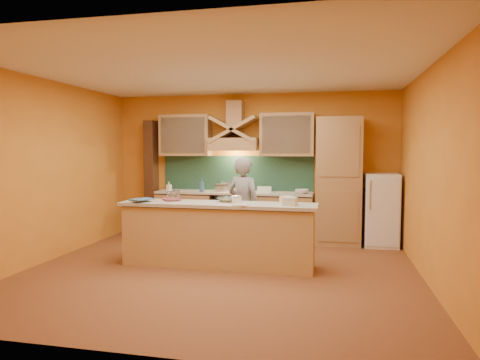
% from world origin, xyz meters
% --- Properties ---
extents(floor, '(5.50, 5.00, 0.01)m').
position_xyz_m(floor, '(0.00, 0.00, 0.00)').
color(floor, brown).
rests_on(floor, ground).
extents(ceiling, '(5.50, 5.00, 0.01)m').
position_xyz_m(ceiling, '(0.00, 0.00, 2.80)').
color(ceiling, white).
rests_on(ceiling, wall_back).
extents(wall_back, '(5.50, 0.02, 2.80)m').
position_xyz_m(wall_back, '(0.00, 2.50, 1.40)').
color(wall_back, orange).
rests_on(wall_back, floor).
extents(wall_front, '(5.50, 0.02, 2.80)m').
position_xyz_m(wall_front, '(0.00, -2.50, 1.40)').
color(wall_front, orange).
rests_on(wall_front, floor).
extents(wall_left, '(0.02, 5.00, 2.80)m').
position_xyz_m(wall_left, '(-2.75, 0.00, 1.40)').
color(wall_left, orange).
rests_on(wall_left, floor).
extents(wall_right, '(0.02, 5.00, 2.80)m').
position_xyz_m(wall_right, '(2.75, 0.00, 1.40)').
color(wall_right, orange).
rests_on(wall_right, floor).
extents(base_cabinet_left, '(1.10, 0.60, 0.86)m').
position_xyz_m(base_cabinet_left, '(-1.25, 2.20, 0.43)').
color(base_cabinet_left, '#AF8250').
rests_on(base_cabinet_left, floor).
extents(base_cabinet_right, '(1.10, 0.60, 0.86)m').
position_xyz_m(base_cabinet_right, '(0.65, 2.20, 0.43)').
color(base_cabinet_right, '#AF8250').
rests_on(base_cabinet_right, floor).
extents(counter_top, '(3.00, 0.62, 0.04)m').
position_xyz_m(counter_top, '(-0.30, 2.20, 0.90)').
color(counter_top, '#BDB4A0').
rests_on(counter_top, base_cabinet_left).
extents(stove, '(0.60, 0.58, 0.90)m').
position_xyz_m(stove, '(-0.30, 2.20, 0.45)').
color(stove, black).
rests_on(stove, floor).
extents(backsplash, '(3.00, 0.03, 0.70)m').
position_xyz_m(backsplash, '(-0.30, 2.48, 1.25)').
color(backsplash, '#1A3B2C').
rests_on(backsplash, wall_back).
extents(range_hood, '(0.92, 0.50, 0.24)m').
position_xyz_m(range_hood, '(-0.30, 2.25, 1.82)').
color(range_hood, '#AF8250').
rests_on(range_hood, wall_back).
extents(hood_chimney, '(0.30, 0.30, 0.50)m').
position_xyz_m(hood_chimney, '(-0.30, 2.35, 2.40)').
color(hood_chimney, '#AF8250').
rests_on(hood_chimney, wall_back).
extents(upper_cabinet_left, '(1.00, 0.35, 0.80)m').
position_xyz_m(upper_cabinet_left, '(-1.30, 2.33, 2.00)').
color(upper_cabinet_left, '#AF8250').
rests_on(upper_cabinet_left, wall_back).
extents(upper_cabinet_right, '(1.00, 0.35, 0.80)m').
position_xyz_m(upper_cabinet_right, '(0.70, 2.33, 2.00)').
color(upper_cabinet_right, '#AF8250').
rests_on(upper_cabinet_right, wall_back).
extents(pantry_column, '(0.80, 0.60, 2.30)m').
position_xyz_m(pantry_column, '(1.65, 2.20, 1.15)').
color(pantry_column, '#AF8250').
rests_on(pantry_column, floor).
extents(fridge, '(0.58, 0.60, 1.30)m').
position_xyz_m(fridge, '(2.40, 2.20, 0.65)').
color(fridge, white).
rests_on(fridge, floor).
extents(trim_column_left, '(0.20, 0.30, 2.30)m').
position_xyz_m(trim_column_left, '(-2.05, 2.35, 1.15)').
color(trim_column_left, '#472816').
rests_on(trim_column_left, floor).
extents(island_body, '(2.80, 0.55, 0.88)m').
position_xyz_m(island_body, '(-0.10, 0.30, 0.44)').
color(island_body, tan).
rests_on(island_body, floor).
extents(island_top, '(2.90, 0.62, 0.05)m').
position_xyz_m(island_top, '(-0.10, 0.30, 0.92)').
color(island_top, '#BDB4A0').
rests_on(island_top, island_body).
extents(person, '(0.69, 0.57, 1.61)m').
position_xyz_m(person, '(0.15, 1.00, 0.80)').
color(person, gray).
rests_on(person, floor).
extents(pot_large, '(0.31, 0.31, 0.14)m').
position_xyz_m(pot_large, '(-0.54, 2.18, 0.97)').
color(pot_large, silver).
rests_on(pot_large, stove).
extents(pot_small, '(0.20, 0.20, 0.13)m').
position_xyz_m(pot_small, '(-0.16, 2.20, 0.97)').
color(pot_small, '#AEAFB5').
rests_on(pot_small, stove).
extents(soap_bottle_a, '(0.10, 0.10, 0.18)m').
position_xyz_m(soap_bottle_a, '(-1.58, 2.11, 1.01)').
color(soap_bottle_a, white).
rests_on(soap_bottle_a, counter_top).
extents(soap_bottle_b, '(0.14, 0.14, 0.26)m').
position_xyz_m(soap_bottle_b, '(-0.88, 2.03, 1.05)').
color(soap_bottle_b, '#2F5782').
rests_on(soap_bottle_b, counter_top).
extents(bowl_back, '(0.31, 0.31, 0.08)m').
position_xyz_m(bowl_back, '(1.00, 2.09, 0.96)').
color(bowl_back, silver).
rests_on(bowl_back, counter_top).
extents(dish_rack, '(0.29, 0.25, 0.09)m').
position_xyz_m(dish_rack, '(0.28, 2.27, 0.97)').
color(dish_rack, white).
rests_on(dish_rack, counter_top).
extents(book_lower, '(0.37, 0.39, 0.03)m').
position_xyz_m(book_lower, '(-0.96, 0.35, 0.96)').
color(book_lower, '#C3454C').
rests_on(book_lower, island_top).
extents(book_upper, '(0.37, 0.40, 0.03)m').
position_xyz_m(book_upper, '(-1.34, 0.22, 0.98)').
color(book_upper, '#3C6185').
rests_on(book_upper, island_top).
extents(jar_large, '(0.15, 0.15, 0.16)m').
position_xyz_m(jar_large, '(-0.79, 0.41, 1.02)').
color(jar_large, silver).
rests_on(jar_large, island_top).
extents(jar_small, '(0.11, 0.11, 0.15)m').
position_xyz_m(jar_small, '(-0.84, 0.30, 1.02)').
color(jar_small, silver).
rests_on(jar_small, island_top).
extents(kitchen_scale, '(0.16, 0.16, 0.10)m').
position_xyz_m(kitchen_scale, '(0.20, 0.22, 1.00)').
color(kitchen_scale, white).
rests_on(kitchen_scale, island_top).
extents(mixing_bowl, '(0.33, 0.33, 0.07)m').
position_xyz_m(mixing_bowl, '(-0.00, 0.45, 0.98)').
color(mixing_bowl, white).
rests_on(mixing_bowl, island_top).
extents(cloth, '(0.26, 0.22, 0.01)m').
position_xyz_m(cloth, '(0.30, 0.08, 0.95)').
color(cloth, beige).
rests_on(cloth, island_top).
extents(grocery_bag_a, '(0.23, 0.22, 0.12)m').
position_xyz_m(grocery_bag_a, '(0.91, 0.33, 1.00)').
color(grocery_bag_a, beige).
rests_on(grocery_bag_a, island_top).
extents(grocery_bag_b, '(0.21, 0.17, 0.11)m').
position_xyz_m(grocery_bag_b, '(0.97, 0.20, 1.00)').
color(grocery_bag_b, beige).
rests_on(grocery_bag_b, island_top).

